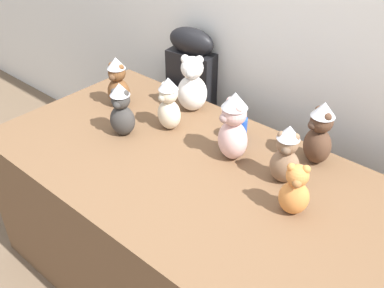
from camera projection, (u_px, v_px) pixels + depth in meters
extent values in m
cube|color=white|center=(297.00, 1.00, 2.04)|extent=(7.00, 0.08, 2.60)
cube|color=brown|center=(192.00, 231.00, 2.10)|extent=(1.88, 0.98, 0.76)
cube|color=black|center=(191.00, 124.00, 2.73)|extent=(0.29, 0.16, 0.94)
ellipsoid|color=black|center=(191.00, 41.00, 2.43)|extent=(0.29, 0.16, 0.15)
ellipsoid|color=#383533|center=(123.00, 120.00, 2.06)|extent=(0.15, 0.14, 0.15)
sphere|color=#383533|center=(120.00, 100.00, 2.00)|extent=(0.09, 0.09, 0.09)
sphere|color=#383533|center=(114.00, 92.00, 1.99)|extent=(0.03, 0.03, 0.03)
sphere|color=#383533|center=(125.00, 94.00, 1.97)|extent=(0.03, 0.03, 0.03)
sphere|color=#32302E|center=(117.00, 105.00, 1.97)|extent=(0.04, 0.04, 0.04)
cone|color=silver|center=(119.00, 89.00, 1.97)|extent=(0.09, 0.09, 0.06)
ellipsoid|color=#D17F3D|center=(294.00, 197.00, 1.62)|extent=(0.14, 0.14, 0.14)
sphere|color=#D17F3D|center=(298.00, 175.00, 1.56)|extent=(0.08, 0.08, 0.08)
sphere|color=#D17F3D|center=(291.00, 167.00, 1.55)|extent=(0.03, 0.03, 0.03)
sphere|color=#D17F3D|center=(306.00, 169.00, 1.54)|extent=(0.03, 0.03, 0.03)
sphere|color=#A06536|center=(297.00, 183.00, 1.54)|extent=(0.03, 0.03, 0.03)
ellipsoid|color=beige|center=(233.00, 140.00, 1.90)|extent=(0.18, 0.17, 0.18)
sphere|color=beige|center=(234.00, 114.00, 1.82)|extent=(0.11, 0.11, 0.11)
sphere|color=beige|center=(231.00, 101.00, 1.83)|extent=(0.04, 0.04, 0.04)
sphere|color=beige|center=(239.00, 108.00, 1.78)|extent=(0.04, 0.04, 0.04)
sphere|color=#A88783|center=(225.00, 118.00, 1.81)|extent=(0.04, 0.04, 0.04)
cone|color=silver|center=(235.00, 100.00, 1.79)|extent=(0.11, 0.11, 0.07)
ellipsoid|color=beige|center=(169.00, 114.00, 2.10)|extent=(0.13, 0.11, 0.15)
sphere|color=beige|center=(169.00, 94.00, 2.04)|extent=(0.09, 0.09, 0.09)
sphere|color=beige|center=(164.00, 85.00, 2.04)|extent=(0.03, 0.03, 0.03)
sphere|color=beige|center=(172.00, 89.00, 2.01)|extent=(0.03, 0.03, 0.03)
sphere|color=#ABA08A|center=(162.00, 98.00, 2.03)|extent=(0.04, 0.04, 0.04)
cone|color=silver|center=(168.00, 83.00, 2.01)|extent=(0.09, 0.09, 0.06)
ellipsoid|color=#4C3323|center=(317.00, 145.00, 1.88)|extent=(0.17, 0.16, 0.16)
sphere|color=#4C3323|center=(322.00, 122.00, 1.81)|extent=(0.10, 0.10, 0.10)
sphere|color=#4C3323|center=(319.00, 110.00, 1.81)|extent=(0.04, 0.04, 0.04)
sphere|color=#4C3323|center=(327.00, 117.00, 1.76)|extent=(0.04, 0.04, 0.04)
sphere|color=#412E23|center=(313.00, 125.00, 1.80)|extent=(0.04, 0.04, 0.04)
cone|color=silver|center=(324.00, 109.00, 1.78)|extent=(0.10, 0.10, 0.06)
ellipsoid|color=white|center=(192.00, 93.00, 2.24)|extent=(0.20, 0.19, 0.19)
sphere|color=white|center=(192.00, 68.00, 2.16)|extent=(0.11, 0.11, 0.11)
sphere|color=white|center=(185.00, 59.00, 2.14)|extent=(0.04, 0.04, 0.04)
sphere|color=white|center=(199.00, 60.00, 2.13)|extent=(0.04, 0.04, 0.04)
sphere|color=#B4B3AF|center=(190.00, 74.00, 2.13)|extent=(0.05, 0.05, 0.05)
ellipsoid|color=#7F6047|center=(284.00, 166.00, 1.77)|extent=(0.15, 0.14, 0.15)
sphere|color=#7F6047|center=(288.00, 144.00, 1.71)|extent=(0.09, 0.09, 0.09)
sphere|color=#7F6047|center=(282.00, 135.00, 1.70)|extent=(0.03, 0.03, 0.03)
sphere|color=#7F6047|center=(296.00, 137.00, 1.68)|extent=(0.03, 0.03, 0.03)
sphere|color=brown|center=(286.00, 150.00, 1.68)|extent=(0.04, 0.04, 0.04)
cone|color=silver|center=(289.00, 132.00, 1.68)|extent=(0.09, 0.09, 0.06)
ellipsoid|color=brown|center=(119.00, 92.00, 2.29)|extent=(0.14, 0.13, 0.15)
sphere|color=brown|center=(117.00, 73.00, 2.23)|extent=(0.09, 0.09, 0.09)
sphere|color=brown|center=(112.00, 65.00, 2.22)|extent=(0.03, 0.03, 0.03)
sphere|color=brown|center=(121.00, 67.00, 2.20)|extent=(0.03, 0.03, 0.03)
sphere|color=brown|center=(112.00, 77.00, 2.20)|extent=(0.04, 0.04, 0.04)
cone|color=silver|center=(116.00, 63.00, 2.20)|extent=(0.09, 0.09, 0.06)
cylinder|color=blue|center=(238.00, 129.00, 2.03)|extent=(0.08, 0.08, 0.11)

